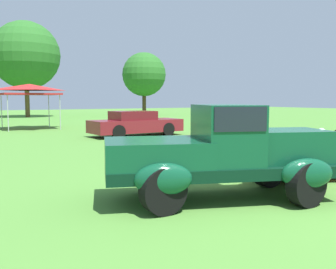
{
  "coord_description": "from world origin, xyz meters",
  "views": [
    {
      "loc": [
        -4.81,
        -5.09,
        1.8
      ],
      "look_at": [
        -1.05,
        1.3,
        1.09
      ],
      "focal_mm": 39.69,
      "sensor_mm": 36.0,
      "label": 1
    }
  ],
  "objects_px": {
    "show_car_burgundy": "(136,124)",
    "show_car_orange": "(232,118)",
    "canopy_tent_left_field": "(29,89)",
    "feature_pickup_truck": "(222,152)"
  },
  "relations": [
    {
      "from": "feature_pickup_truck",
      "to": "show_car_orange",
      "type": "distance_m",
      "value": 17.56
    },
    {
      "from": "show_car_orange",
      "to": "canopy_tent_left_field",
      "type": "relative_size",
      "value": 1.34
    },
    {
      "from": "show_car_burgundy",
      "to": "canopy_tent_left_field",
      "type": "height_order",
      "value": "canopy_tent_left_field"
    },
    {
      "from": "show_car_burgundy",
      "to": "show_car_orange",
      "type": "xyz_separation_m",
      "value": [
        7.85,
        2.07,
        -0.0
      ]
    },
    {
      "from": "show_car_burgundy",
      "to": "feature_pickup_truck",
      "type": "bearing_deg",
      "value": -108.0
    },
    {
      "from": "feature_pickup_truck",
      "to": "canopy_tent_left_field",
      "type": "xyz_separation_m",
      "value": [
        0.02,
        18.36,
        1.56
      ]
    },
    {
      "from": "feature_pickup_truck",
      "to": "show_car_burgundy",
      "type": "relative_size",
      "value": 0.93
    },
    {
      "from": "feature_pickup_truck",
      "to": "canopy_tent_left_field",
      "type": "relative_size",
      "value": 1.36
    },
    {
      "from": "feature_pickup_truck",
      "to": "canopy_tent_left_field",
      "type": "height_order",
      "value": "canopy_tent_left_field"
    },
    {
      "from": "show_car_orange",
      "to": "canopy_tent_left_field",
      "type": "bearing_deg",
      "value": 156.11
    }
  ]
}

